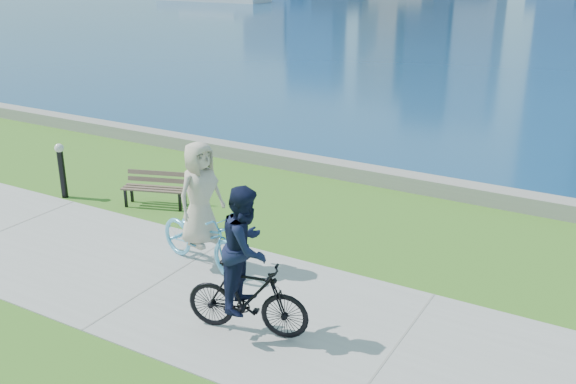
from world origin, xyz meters
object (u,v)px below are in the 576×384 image
bollard_lamp (61,167)px  cyclist_woman (202,222)px  park_bench (156,186)px  cyclist_man (247,274)px

bollard_lamp → cyclist_woman: (4.68, -1.16, 0.14)m
park_bench → bollard_lamp: size_ratio=1.19×
park_bench → cyclist_man: (4.39, -3.14, 0.50)m
cyclist_woman → bollard_lamp: bearing=88.7°
bollard_lamp → cyclist_woman: size_ratio=0.56×
park_bench → bollard_lamp: bearing=178.5°
cyclist_man → cyclist_woman: bearing=40.4°
cyclist_woman → cyclist_man: size_ratio=1.01×
park_bench → cyclist_woman: bearing=-54.0°
bollard_lamp → cyclist_man: cyclist_man is taller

